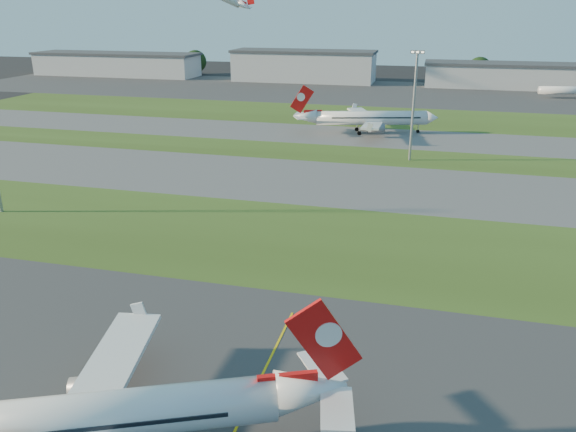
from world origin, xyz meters
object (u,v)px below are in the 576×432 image
(mini_jet_near, at_px, (572,90))
(light_mast_centre, at_px, (414,99))
(airliner_taxiing, at_px, (370,118))
(airliner_parked, at_px, (91,418))

(mini_jet_near, bearing_deg, light_mast_centre, -128.78)
(airliner_taxiing, height_order, mini_jet_near, airliner_taxiing)
(airliner_parked, distance_m, airliner_taxiing, 134.18)
(light_mast_centre, bearing_deg, airliner_taxiing, 114.15)
(airliner_taxiing, distance_m, mini_jet_near, 114.93)
(airliner_parked, bearing_deg, airliner_taxiing, 63.62)
(airliner_taxiing, relative_size, light_mast_centre, 1.52)
(airliner_parked, bearing_deg, light_mast_centre, 55.76)
(airliner_parked, distance_m, mini_jet_near, 236.97)
(mini_jet_near, xyz_separation_m, light_mast_centre, (-59.09, -118.67, 11.53))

